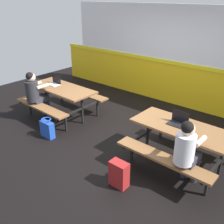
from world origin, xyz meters
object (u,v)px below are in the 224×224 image
(picnic_table_left, at_px, (62,94))
(laptop_dark, at_px, (178,122))
(tote_bag_bright, at_px, (47,129))
(student_nearer, at_px, (35,92))
(student_further, at_px, (187,149))
(backpack_dark, at_px, (119,174))
(picnic_table_right, at_px, (182,135))
(laptop_silver, at_px, (55,83))

(picnic_table_left, distance_m, laptop_dark, 3.07)
(tote_bag_bright, bearing_deg, student_nearer, 156.23)
(student_further, xyz_separation_m, backpack_dark, (-0.79, -0.62, -0.49))
(student_nearer, bearing_deg, picnic_table_left, 61.59)
(student_further, xyz_separation_m, laptop_dark, (-0.46, 0.60, 0.08))
(backpack_dark, bearing_deg, picnic_table_right, 68.78)
(laptop_silver, bearing_deg, tote_bag_bright, -47.37)
(laptop_silver, bearing_deg, student_nearer, -88.13)
(student_nearer, distance_m, laptop_dark, 3.42)
(picnic_table_right, relative_size, laptop_dark, 5.52)
(picnic_table_left, bearing_deg, laptop_silver, 172.34)
(student_nearer, relative_size, tote_bag_bright, 2.81)
(picnic_table_right, height_order, student_further, student_further)
(student_nearer, xyz_separation_m, tote_bag_bright, (0.89, -0.39, -0.51))
(laptop_dark, bearing_deg, tote_bag_bright, -157.61)
(student_further, relative_size, laptop_dark, 3.73)
(student_nearer, distance_m, tote_bag_bright, 1.10)
(student_nearer, bearing_deg, tote_bag_bright, -23.77)
(student_further, distance_m, tote_bag_bright, 3.00)
(picnic_table_left, relative_size, student_nearer, 1.48)
(student_nearer, height_order, laptop_dark, student_nearer)
(picnic_table_left, height_order, student_nearer, student_nearer)
(laptop_silver, distance_m, tote_bag_bright, 1.47)
(laptop_dark, bearing_deg, picnic_table_right, -17.42)
(picnic_table_right, bearing_deg, student_further, -59.62)
(picnic_table_left, height_order, student_further, student_further)
(picnic_table_right, distance_m, tote_bag_bright, 2.80)
(picnic_table_left, distance_m, laptop_silver, 0.39)
(laptop_dark, xyz_separation_m, backpack_dark, (-0.33, -1.23, -0.57))
(student_nearer, height_order, backpack_dark, student_nearer)
(student_nearer, distance_m, laptop_silver, 0.60)
(laptop_silver, distance_m, backpack_dark, 3.32)
(picnic_table_right, height_order, laptop_dark, laptop_dark)
(student_further, relative_size, backpack_dark, 2.74)
(picnic_table_right, xyz_separation_m, backpack_dark, (-0.46, -1.19, -0.36))
(laptop_silver, height_order, tote_bag_bright, laptop_silver)
(picnic_table_left, height_order, laptop_dark, laptop_dark)
(picnic_table_left, bearing_deg, laptop_dark, 1.43)
(picnic_table_left, bearing_deg, backpack_dark, -22.84)
(laptop_silver, xyz_separation_m, laptop_dark, (3.38, 0.03, 0.00))
(tote_bag_bright, bearing_deg, picnic_table_left, 122.01)
(student_further, xyz_separation_m, laptop_silver, (-3.84, 0.57, 0.08))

